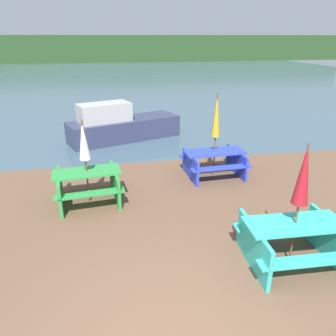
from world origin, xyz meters
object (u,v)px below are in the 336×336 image
(picnic_table_teal, at_px, (293,239))
(umbrella_gold, at_px, (216,116))
(picnic_table_blue, at_px, (214,161))
(umbrella_crimson, at_px, (303,175))
(umbrella_white, at_px, (84,141))
(picnic_table_green, at_px, (88,184))
(boat, at_px, (121,126))

(picnic_table_teal, distance_m, umbrella_gold, 4.22)
(picnic_table_blue, relative_size, umbrella_crimson, 0.79)
(umbrella_white, bearing_deg, umbrella_crimson, -39.93)
(picnic_table_green, bearing_deg, picnic_table_blue, 16.04)
(picnic_table_teal, relative_size, boat, 0.39)
(picnic_table_green, relative_size, umbrella_white, 0.85)
(picnic_table_teal, relative_size, picnic_table_green, 1.03)
(umbrella_white, height_order, umbrella_gold, umbrella_gold)
(picnic_table_green, height_order, boat, boat)
(umbrella_crimson, height_order, umbrella_gold, umbrella_gold)
(umbrella_crimson, bearing_deg, picnic_table_teal, -90.00)
(umbrella_white, distance_m, umbrella_gold, 3.62)
(picnic_table_blue, height_order, umbrella_white, umbrella_white)
(boat, bearing_deg, picnic_table_green, -121.47)
(picnic_table_blue, distance_m, umbrella_crimson, 4.20)
(umbrella_white, relative_size, umbrella_gold, 0.85)
(boat, bearing_deg, umbrella_crimson, -92.33)
(umbrella_white, relative_size, umbrella_crimson, 0.91)
(umbrella_crimson, distance_m, umbrella_gold, 4.02)
(picnic_table_blue, height_order, boat, boat)
(umbrella_crimson, height_order, boat, umbrella_crimson)
(picnic_table_teal, relative_size, picnic_table_blue, 1.01)
(picnic_table_blue, relative_size, boat, 0.39)
(umbrella_white, height_order, umbrella_crimson, umbrella_crimson)
(picnic_table_teal, xyz_separation_m, umbrella_white, (-3.60, 3.02, 1.06))
(picnic_table_teal, bearing_deg, picnic_table_green, 140.07)
(umbrella_crimson, bearing_deg, picnic_table_blue, 91.78)
(picnic_table_teal, xyz_separation_m, picnic_table_blue, (-0.12, 4.02, -0.02))
(picnic_table_green, xyz_separation_m, umbrella_gold, (3.48, 1.00, 1.28))
(umbrella_gold, bearing_deg, boat, 120.86)
(picnic_table_teal, distance_m, picnic_table_green, 4.70)
(picnic_table_blue, bearing_deg, umbrella_white, -163.96)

